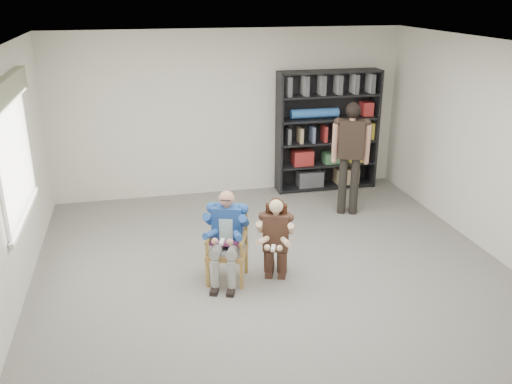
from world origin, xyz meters
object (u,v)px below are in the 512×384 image
object	(u,v)px
armchair	(227,247)
seated_man	(227,237)
kneeling_woman	(276,240)
standing_man	(350,160)
bookshelf	(327,131)

from	to	relation	value
armchair	seated_man	world-z (taller)	seated_man
armchair	kneeling_woman	size ratio (longest dim) A/B	0.84
armchair	kneeling_woman	bearing A→B (deg)	8.23
standing_man	bookshelf	bearing A→B (deg)	107.95
seated_man	standing_man	bearing A→B (deg)	56.57
kneeling_woman	standing_man	xyz separation A→B (m)	(1.67, 1.79, 0.36)
seated_man	bookshelf	xyz separation A→B (m)	(2.31, 2.89, 0.46)
armchair	kneeling_woman	xyz separation A→B (m)	(0.58, -0.12, 0.09)
armchair	standing_man	bearing A→B (deg)	56.57
seated_man	bookshelf	world-z (taller)	bookshelf
armchair	bookshelf	world-z (taller)	bookshelf
armchair	bookshelf	size ratio (longest dim) A/B	0.43
armchair	standing_man	size ratio (longest dim) A/B	0.50
bookshelf	standing_man	xyz separation A→B (m)	(-0.06, -1.22, -0.16)
kneeling_woman	bookshelf	distance (m)	3.51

